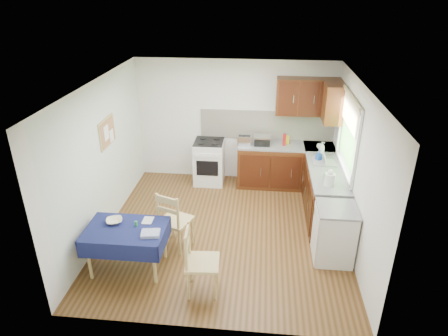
# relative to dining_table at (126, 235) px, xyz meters

# --- Properties ---
(floor) EXTENTS (4.20, 4.20, 0.00)m
(floor) POSITION_rel_dining_table_xyz_m (1.30, 1.08, -0.58)
(floor) COLOR #462E12
(floor) RESTS_ON ground
(ceiling) EXTENTS (4.00, 4.20, 0.02)m
(ceiling) POSITION_rel_dining_table_xyz_m (1.30, 1.08, 1.92)
(ceiling) COLOR white
(ceiling) RESTS_ON wall_back
(wall_back) EXTENTS (4.00, 0.02, 2.50)m
(wall_back) POSITION_rel_dining_table_xyz_m (1.30, 3.18, 0.67)
(wall_back) COLOR silver
(wall_back) RESTS_ON ground
(wall_front) EXTENTS (4.00, 0.02, 2.50)m
(wall_front) POSITION_rel_dining_table_xyz_m (1.30, -1.02, 0.67)
(wall_front) COLOR silver
(wall_front) RESTS_ON ground
(wall_left) EXTENTS (0.02, 4.20, 2.50)m
(wall_left) POSITION_rel_dining_table_xyz_m (-0.70, 1.08, 0.67)
(wall_left) COLOR silver
(wall_left) RESTS_ON ground
(wall_right) EXTENTS (0.02, 4.20, 2.50)m
(wall_right) POSITION_rel_dining_table_xyz_m (3.30, 1.08, 0.67)
(wall_right) COLOR silver
(wall_right) RESTS_ON ground
(base_cabinets) EXTENTS (1.90, 2.30, 0.86)m
(base_cabinets) POSITION_rel_dining_table_xyz_m (2.66, 2.34, -0.15)
(base_cabinets) COLOR #361109
(base_cabinets) RESTS_ON ground
(worktop_back) EXTENTS (1.90, 0.60, 0.04)m
(worktop_back) POSITION_rel_dining_table_xyz_m (2.35, 2.88, 0.30)
(worktop_back) COLOR slate
(worktop_back) RESTS_ON base_cabinets
(worktop_right) EXTENTS (0.60, 1.70, 0.04)m
(worktop_right) POSITION_rel_dining_table_xyz_m (3.00, 1.73, 0.30)
(worktop_right) COLOR slate
(worktop_right) RESTS_ON base_cabinets
(worktop_corner) EXTENTS (0.60, 0.60, 0.04)m
(worktop_corner) POSITION_rel_dining_table_xyz_m (3.00, 2.88, 0.30)
(worktop_corner) COLOR slate
(worktop_corner) RESTS_ON base_cabinets
(splashback) EXTENTS (2.70, 0.02, 0.60)m
(splashback) POSITION_rel_dining_table_xyz_m (1.95, 3.16, 0.62)
(splashback) COLOR white
(splashback) RESTS_ON wall_back
(upper_cabinets) EXTENTS (1.20, 0.85, 0.70)m
(upper_cabinets) POSITION_rel_dining_table_xyz_m (2.83, 2.88, 1.27)
(upper_cabinets) COLOR #361109
(upper_cabinets) RESTS_ON wall_back
(stove) EXTENTS (0.60, 0.61, 0.92)m
(stove) POSITION_rel_dining_table_xyz_m (0.80, 2.88, -0.12)
(stove) COLOR silver
(stove) RESTS_ON ground
(window) EXTENTS (0.04, 1.48, 1.26)m
(window) POSITION_rel_dining_table_xyz_m (3.27, 1.78, 1.07)
(window) COLOR #2D5824
(window) RESTS_ON wall_right
(fridge) EXTENTS (0.58, 0.60, 0.89)m
(fridge) POSITION_rel_dining_table_xyz_m (3.00, 0.53, -0.14)
(fridge) COLOR silver
(fridge) RESTS_ON ground
(corkboard) EXTENTS (0.04, 0.62, 0.47)m
(corkboard) POSITION_rel_dining_table_xyz_m (-0.67, 1.38, 1.02)
(corkboard) COLOR tan
(corkboard) RESTS_ON wall_left
(dining_table) EXTENTS (1.14, 0.77, 0.69)m
(dining_table) POSITION_rel_dining_table_xyz_m (0.00, 0.00, 0.00)
(dining_table) COLOR #101142
(dining_table) RESTS_ON ground
(chair_far) EXTENTS (0.58, 0.58, 1.01)m
(chair_far) POSITION_rel_dining_table_xyz_m (0.57, 0.55, -0.05)
(chair_far) COLOR tan
(chair_far) RESTS_ON ground
(chair_near) EXTENTS (0.47, 0.47, 0.99)m
(chair_near) POSITION_rel_dining_table_xyz_m (1.10, -0.37, -0.05)
(chair_near) COLOR tan
(chair_near) RESTS_ON ground
(toaster) EXTENTS (0.27, 0.17, 0.21)m
(toaster) POSITION_rel_dining_table_xyz_m (1.52, 2.80, 0.41)
(toaster) COLOR silver
(toaster) RESTS_ON worktop_back
(sandwich_press) EXTENTS (0.31, 0.27, 0.18)m
(sandwich_press) POSITION_rel_dining_table_xyz_m (1.87, 2.84, 0.41)
(sandwich_press) COLOR black
(sandwich_press) RESTS_ON worktop_back
(sauce_bottle) EXTENTS (0.06, 0.06, 0.25)m
(sauce_bottle) POSITION_rel_dining_table_xyz_m (2.30, 2.83, 0.44)
(sauce_bottle) COLOR red
(sauce_bottle) RESTS_ON worktop_back
(yellow_packet) EXTENTS (0.13, 0.09, 0.16)m
(yellow_packet) POSITION_rel_dining_table_xyz_m (2.34, 2.94, 0.40)
(yellow_packet) COLOR gold
(yellow_packet) RESTS_ON worktop_back
(dish_rack) EXTENTS (0.40, 0.31, 0.19)m
(dish_rack) POSITION_rel_dining_table_xyz_m (2.99, 2.06, 0.34)
(dish_rack) COLOR gray
(dish_rack) RESTS_ON worktop_right
(kettle) EXTENTS (0.17, 0.17, 0.28)m
(kettle) POSITION_rel_dining_table_xyz_m (2.96, 1.20, 0.44)
(kettle) COLOR silver
(kettle) RESTS_ON worktop_right
(cup) EXTENTS (0.13, 0.13, 0.09)m
(cup) POSITION_rel_dining_table_xyz_m (2.98, 2.75, 0.36)
(cup) COLOR white
(cup) RESTS_ON worktop_back
(soap_bottle_a) EXTENTS (0.15, 0.15, 0.28)m
(soap_bottle_a) POSITION_rel_dining_table_xyz_m (2.97, 2.37, 0.46)
(soap_bottle_a) COLOR silver
(soap_bottle_a) RESTS_ON worktop_right
(soap_bottle_b) EXTENTS (0.12, 0.11, 0.19)m
(soap_bottle_b) POSITION_rel_dining_table_xyz_m (2.91, 2.17, 0.42)
(soap_bottle_b) COLOR #1C4CA5
(soap_bottle_b) RESTS_ON worktop_right
(soap_bottle_c) EXTENTS (0.17, 0.17, 0.15)m
(soap_bottle_c) POSITION_rel_dining_table_xyz_m (2.96, 1.45, 0.40)
(soap_bottle_c) COLOR #238230
(soap_bottle_c) RESTS_ON worktop_right
(plate_bowl) EXTENTS (0.30, 0.30, 0.06)m
(plate_bowl) POSITION_rel_dining_table_xyz_m (-0.20, 0.13, 0.13)
(plate_bowl) COLOR beige
(plate_bowl) RESTS_ON dining_table
(book) EXTENTS (0.15, 0.20, 0.02)m
(book) POSITION_rel_dining_table_xyz_m (0.19, 0.22, 0.11)
(book) COLOR white
(book) RESTS_ON dining_table
(spice_jar) EXTENTS (0.04, 0.04, 0.08)m
(spice_jar) POSITION_rel_dining_table_xyz_m (0.14, 0.07, 0.14)
(spice_jar) COLOR #238039
(spice_jar) RESTS_ON dining_table
(tea_towel) EXTENTS (0.28, 0.23, 0.04)m
(tea_towel) POSITION_rel_dining_table_xyz_m (0.40, -0.12, 0.13)
(tea_towel) COLOR navy
(tea_towel) RESTS_ON dining_table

